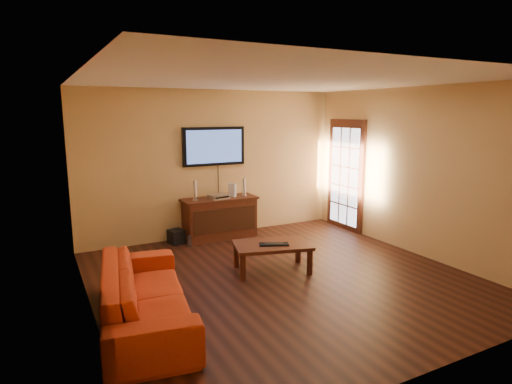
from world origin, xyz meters
TOP-DOWN VIEW (x-y plane):
  - ground_plane at (0.00, 0.00)m, footprint 5.00×5.00m
  - room_walls at (0.00, 0.62)m, footprint 5.00×5.00m
  - french_door at (2.46, 1.70)m, footprint 0.07×1.02m
  - media_console at (-0.01, 2.23)m, footprint 1.38×0.53m
  - television at (-0.01, 2.45)m, footprint 1.19×0.08m
  - coffee_table at (0.00, 0.31)m, footprint 1.22×0.92m
  - sofa at (-2.00, -0.39)m, footprint 1.01×2.32m
  - speaker_left at (-0.48, 2.22)m, footprint 0.10×0.10m
  - speaker_right at (0.49, 2.22)m, footprint 0.09×0.09m
  - av_receiver at (-0.05, 2.19)m, footprint 0.39×0.31m
  - game_console at (0.26, 2.25)m, footprint 0.10×0.18m
  - subwoofer at (-0.83, 2.27)m, footprint 0.29×0.29m
  - bottle at (-0.69, 1.98)m, footprint 0.07×0.07m
  - keyboard at (-0.01, 0.24)m, footprint 0.45×0.31m

SIDE VIEW (x-z plane):
  - ground_plane at x=0.00m, z-range 0.00..0.00m
  - bottle at x=-0.69m, z-range -0.01..0.20m
  - subwoofer at x=-0.83m, z-range 0.00..0.25m
  - coffee_table at x=0.00m, z-range 0.16..0.58m
  - media_console at x=-0.01m, z-range 0.00..0.76m
  - keyboard at x=-0.01m, z-range 0.42..0.44m
  - sofa at x=-2.00m, z-range 0.00..0.88m
  - av_receiver at x=-0.05m, z-range 0.75..0.83m
  - game_console at x=0.26m, z-range 0.75..1.00m
  - speaker_right at x=0.49m, z-range 0.74..1.07m
  - speaker_left at x=-0.48m, z-range 0.74..1.09m
  - french_door at x=2.46m, z-range -0.06..2.16m
  - television at x=-0.01m, z-range 1.33..2.03m
  - room_walls at x=0.00m, z-range -0.81..4.19m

